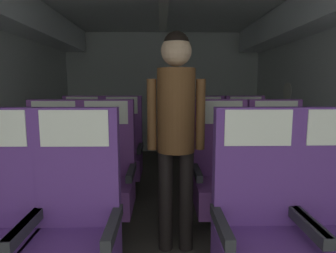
# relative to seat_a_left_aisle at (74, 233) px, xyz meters

# --- Properties ---
(ground) EXTENTS (3.88, 5.88, 0.02)m
(ground) POSITION_rel_seat_a_left_aisle_xyz_m (0.50, 1.33, -0.49)
(ground) COLOR #3D3833
(fuselage_shell) EXTENTS (3.76, 5.53, 2.31)m
(fuselage_shell) POSITION_rel_seat_a_left_aisle_xyz_m (0.50, 1.60, 1.19)
(fuselage_shell) COLOR silver
(fuselage_shell) RESTS_ON ground
(seat_a_left_aisle) EXTENTS (0.49, 0.49, 1.15)m
(seat_a_left_aisle) POSITION_rel_seat_a_left_aisle_xyz_m (0.00, 0.00, 0.00)
(seat_a_left_aisle) COLOR #38383D
(seat_a_left_aisle) RESTS_ON ground
(seat_a_right_window) EXTENTS (0.49, 0.49, 1.15)m
(seat_a_right_window) POSITION_rel_seat_a_left_aisle_xyz_m (1.00, -0.00, 0.00)
(seat_a_right_window) COLOR #38383D
(seat_a_right_window) RESTS_ON ground
(seat_b_left_window) EXTENTS (0.49, 0.49, 1.15)m
(seat_b_left_window) POSITION_rel_seat_a_left_aisle_xyz_m (-0.45, 0.92, 0.00)
(seat_b_left_window) COLOR #38383D
(seat_b_left_window) RESTS_ON ground
(seat_b_left_aisle) EXTENTS (0.49, 0.49, 1.15)m
(seat_b_left_aisle) POSITION_rel_seat_a_left_aisle_xyz_m (-0.00, 0.93, 0.00)
(seat_b_left_aisle) COLOR #38383D
(seat_b_left_aisle) RESTS_ON ground
(seat_b_right_aisle) EXTENTS (0.49, 0.49, 1.15)m
(seat_b_right_aisle) POSITION_rel_seat_a_left_aisle_xyz_m (1.47, 0.91, 0.00)
(seat_b_right_aisle) COLOR #38383D
(seat_b_right_aisle) RESTS_ON ground
(seat_b_right_window) EXTENTS (0.49, 0.49, 1.15)m
(seat_b_right_window) POSITION_rel_seat_a_left_aisle_xyz_m (0.99, 0.92, 0.00)
(seat_b_right_window) COLOR #38383D
(seat_b_right_window) RESTS_ON ground
(seat_c_left_window) EXTENTS (0.49, 0.49, 1.15)m
(seat_c_left_window) POSITION_rel_seat_a_left_aisle_xyz_m (-0.46, 1.86, 0.00)
(seat_c_left_window) COLOR #38383D
(seat_c_left_window) RESTS_ON ground
(seat_c_left_aisle) EXTENTS (0.49, 0.49, 1.15)m
(seat_c_left_aisle) POSITION_rel_seat_a_left_aisle_xyz_m (0.00, 1.86, 0.00)
(seat_c_left_aisle) COLOR #38383D
(seat_c_left_aisle) RESTS_ON ground
(seat_c_right_aisle) EXTENTS (0.49, 0.49, 1.15)m
(seat_c_right_aisle) POSITION_rel_seat_a_left_aisle_xyz_m (1.47, 1.84, 0.00)
(seat_c_right_aisle) COLOR #38383D
(seat_c_right_aisle) RESTS_ON ground
(seat_c_right_window) EXTENTS (0.49, 0.49, 1.15)m
(seat_c_right_window) POSITION_rel_seat_a_left_aisle_xyz_m (0.99, 1.85, 0.00)
(seat_c_right_window) COLOR #38383D
(seat_c_right_window) RESTS_ON ground
(flight_attendant) EXTENTS (0.43, 0.28, 1.66)m
(flight_attendant) POSITION_rel_seat_a_left_aisle_xyz_m (0.58, 0.65, 0.54)
(flight_attendant) COLOR black
(flight_attendant) RESTS_ON ground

